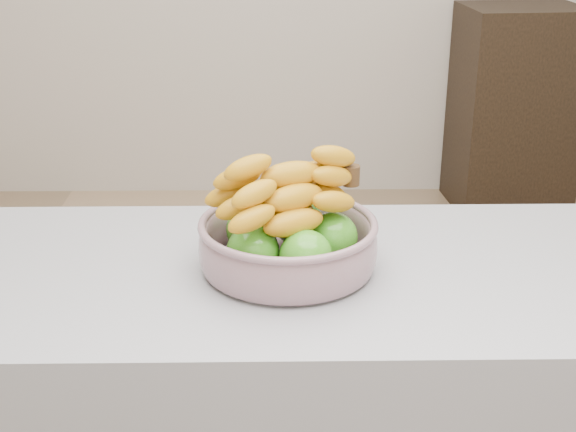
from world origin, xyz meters
name	(u,v)px	position (x,y,z in m)	size (l,w,h in m)	color
ground	(320,416)	(0.00, 0.00, 0.00)	(4.00, 4.00, 0.00)	#9B7E5F
cabinet	(514,109)	(1.05, 1.78, 0.50)	(0.56, 0.45, 1.00)	black
fruit_bowl	(288,237)	(-0.11, -0.79, 0.96)	(0.31, 0.31, 0.20)	#939FB0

